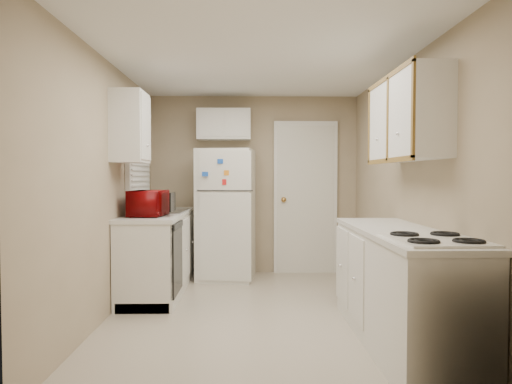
{
  "coord_description": "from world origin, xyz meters",
  "views": [
    {
      "loc": [
        -0.09,
        -4.32,
        1.32
      ],
      "look_at": [
        0.0,
        0.5,
        1.15
      ],
      "focal_mm": 32.0,
      "sensor_mm": 36.0,
      "label": 1
    }
  ],
  "objects": [
    {
      "name": "floor",
      "position": [
        0.0,
        0.0,
        0.0
      ],
      "size": [
        3.8,
        3.8,
        0.0
      ],
      "primitive_type": "plane",
      "color": "beige",
      "rests_on": "ground"
    },
    {
      "name": "ceiling",
      "position": [
        0.0,
        0.0,
        2.4
      ],
      "size": [
        3.8,
        3.8,
        0.0
      ],
      "primitive_type": "plane",
      "color": "white",
      "rests_on": "floor"
    },
    {
      "name": "wall_left",
      "position": [
        -1.4,
        0.0,
        1.2
      ],
      "size": [
        3.8,
        3.8,
        0.0
      ],
      "primitive_type": "plane",
      "color": "tan",
      "rests_on": "floor"
    },
    {
      "name": "wall_right",
      "position": [
        1.4,
        0.0,
        1.2
      ],
      "size": [
        3.8,
        3.8,
        0.0
      ],
      "primitive_type": "plane",
      "color": "tan",
      "rests_on": "floor"
    },
    {
      "name": "wall_back",
      "position": [
        0.0,
        1.9,
        1.2
      ],
      "size": [
        2.8,
        2.8,
        0.0
      ],
      "primitive_type": "plane",
      "color": "tan",
      "rests_on": "floor"
    },
    {
      "name": "wall_front",
      "position": [
        0.0,
        -1.9,
        1.2
      ],
      "size": [
        2.8,
        2.8,
        0.0
      ],
      "primitive_type": "plane",
      "color": "tan",
      "rests_on": "floor"
    },
    {
      "name": "left_counter",
      "position": [
        -1.1,
        0.9,
        0.45
      ],
      "size": [
        0.6,
        1.8,
        0.9
      ],
      "primitive_type": "cube",
      "color": "silver",
      "rests_on": "floor"
    },
    {
      "name": "dishwasher",
      "position": [
        -0.81,
        0.3,
        0.49
      ],
      "size": [
        0.03,
        0.58,
        0.72
      ],
      "primitive_type": "cube",
      "color": "black",
      "rests_on": "floor"
    },
    {
      "name": "sink",
      "position": [
        -1.1,
        1.05,
        0.86
      ],
      "size": [
        0.54,
        0.74,
        0.16
      ],
      "primitive_type": "cube",
      "color": "gray",
      "rests_on": "left_counter"
    },
    {
      "name": "microwave",
      "position": [
        -1.12,
        0.45,
        1.05
      ],
      "size": [
        0.5,
        0.3,
        0.32
      ],
      "primitive_type": "imported",
      "rotation": [
        0.0,
        0.0,
        1.51
      ],
      "color": "#7C0607",
      "rests_on": "left_counter"
    },
    {
      "name": "soap_bottle",
      "position": [
        -1.11,
        1.3,
        1.0
      ],
      "size": [
        0.11,
        0.11,
        0.2
      ],
      "primitive_type": "imported",
      "rotation": [
        0.0,
        0.0,
        -0.24
      ],
      "color": "silver",
      "rests_on": "left_counter"
    },
    {
      "name": "window_blinds",
      "position": [
        -1.36,
        1.05,
        1.6
      ],
      "size": [
        0.1,
        0.98,
        1.08
      ],
      "primitive_type": "cube",
      "color": "silver",
      "rests_on": "wall_left"
    },
    {
      "name": "upper_cabinet_left",
      "position": [
        -1.25,
        0.22,
        1.8
      ],
      "size": [
        0.3,
        0.45,
        0.7
      ],
      "primitive_type": "cube",
      "color": "silver",
      "rests_on": "wall_left"
    },
    {
      "name": "refrigerator",
      "position": [
        -0.36,
        1.53,
        0.83
      ],
      "size": [
        0.77,
        0.75,
        1.66
      ],
      "primitive_type": "cube",
      "rotation": [
        0.0,
        0.0,
        -0.14
      ],
      "color": "silver",
      "rests_on": "floor"
    },
    {
      "name": "cabinet_over_fridge",
      "position": [
        -0.4,
        1.75,
        2.0
      ],
      "size": [
        0.7,
        0.3,
        0.4
      ],
      "primitive_type": "cube",
      "color": "silver",
      "rests_on": "wall_back"
    },
    {
      "name": "interior_door",
      "position": [
        0.7,
        1.86,
        1.02
      ],
      "size": [
        0.86,
        0.06,
        2.08
      ],
      "primitive_type": "cube",
      "color": "silver",
      "rests_on": "floor"
    },
    {
      "name": "right_counter",
      "position": [
        1.1,
        -0.8,
        0.45
      ],
      "size": [
        0.6,
        2.0,
        0.9
      ],
      "primitive_type": "cube",
      "color": "silver",
      "rests_on": "floor"
    },
    {
      "name": "stove",
      "position": [
        1.13,
        -1.4,
        0.4
      ],
      "size": [
        0.55,
        0.67,
        0.81
      ],
      "primitive_type": "cube",
      "rotation": [
        0.0,
        0.0,
        0.02
      ],
      "color": "silver",
      "rests_on": "floor"
    },
    {
      "name": "upper_cabinet_right",
      "position": [
        1.25,
        -0.5,
        1.8
      ],
      "size": [
        0.3,
        1.2,
        0.7
      ],
      "primitive_type": "cube",
      "color": "silver",
      "rests_on": "wall_right"
    }
  ]
}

